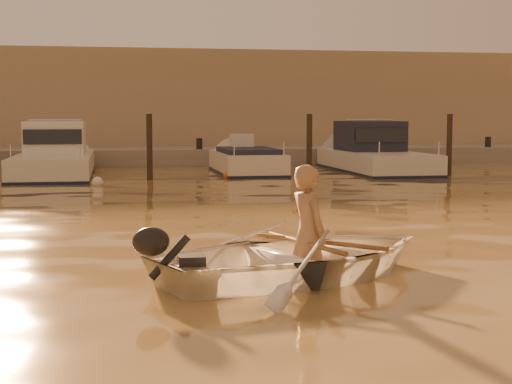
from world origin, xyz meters
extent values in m
plane|color=olive|center=(0.00, 0.00, 0.00)|extent=(160.00, 160.00, 0.00)
imported|color=white|center=(0.90, -1.13, 0.26)|extent=(4.41, 3.81, 0.77)
imported|color=#A17550|center=(0.99, -1.09, 0.53)|extent=(0.59, 0.71, 1.66)
cylinder|color=brown|center=(1.13, -1.03, 0.42)|extent=(1.21, 1.79, 0.13)
cylinder|color=brown|center=(0.95, -1.11, 0.42)|extent=(0.48, 2.07, 0.13)
cylinder|color=#2D2319|center=(-0.20, 13.80, 0.90)|extent=(0.18, 0.18, 2.20)
cylinder|color=#2D2319|center=(4.80, 13.80, 0.90)|extent=(0.18, 0.18, 2.20)
cylinder|color=#2D2319|center=(9.50, 13.80, 0.90)|extent=(0.18, 0.18, 2.20)
sphere|color=silver|center=(-1.73, 12.02, 0.10)|extent=(0.30, 0.30, 0.30)
sphere|color=#CD6518|center=(2.23, 13.91, 0.10)|extent=(0.30, 0.30, 0.30)
sphere|color=silver|center=(7.04, 13.42, 0.10)|extent=(0.30, 0.30, 0.30)
cube|color=gray|center=(0.00, 21.50, 0.15)|extent=(52.00, 4.00, 1.00)
cube|color=#9E8466|center=(0.00, 27.00, 2.40)|extent=(46.00, 7.00, 4.80)
camera|label=1|loc=(-1.31, -10.18, 1.95)|focal=55.00mm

